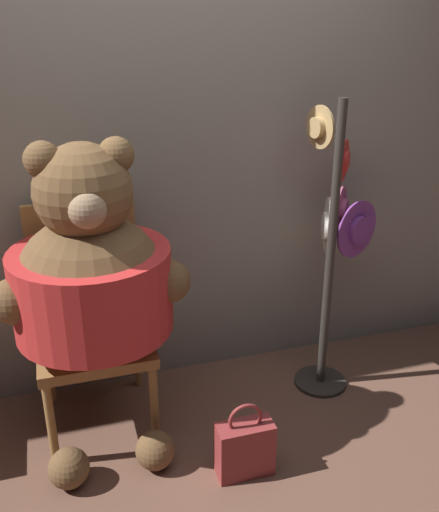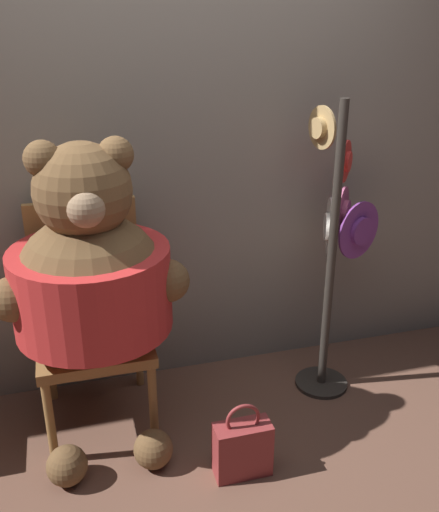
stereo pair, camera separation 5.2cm
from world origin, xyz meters
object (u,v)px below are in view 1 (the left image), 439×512
hat_display_rack (335,238)px  chair (90,313)px  handbag_on_ground (245,447)px  teddy_bear (92,280)px

hat_display_rack → chair: bearing=177.5°
chair → hat_display_rack: hat_display_rack is taller
hat_display_rack → handbag_on_ground: hat_display_rack is taller
hat_display_rack → teddy_bear: bearing=-173.7°
teddy_bear → handbag_on_ground: teddy_bear is taller
chair → hat_display_rack: bearing=-2.5°
teddy_bear → handbag_on_ground: size_ratio=3.89×
chair → handbag_on_ground: size_ratio=2.92×
teddy_bear → handbag_on_ground: 0.98m
hat_display_rack → handbag_on_ground: (-0.67, -0.58, -0.68)m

